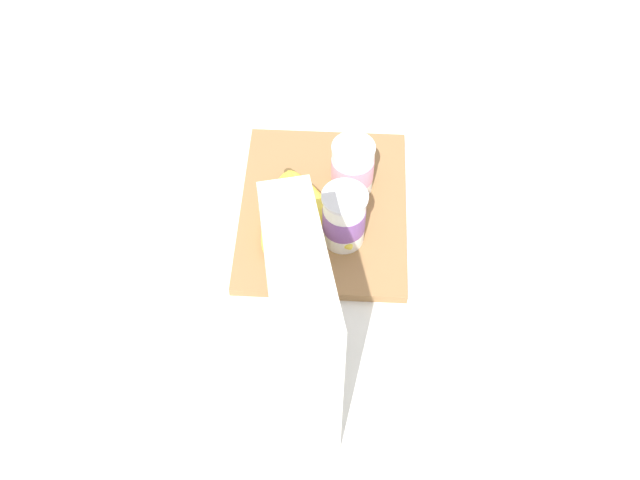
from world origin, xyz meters
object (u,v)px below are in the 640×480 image
at_px(yogurt_cup_back, 344,218).
at_px(banana_bunch, 299,212).
at_px(cutting_board, 323,209).
at_px(cereal_box, 302,327).
at_px(yogurt_cup_front, 353,167).

height_order(yogurt_cup_back, banana_bunch, yogurt_cup_back).
height_order(cutting_board, banana_bunch, banana_bunch).
xyz_separation_m(cutting_board, banana_bunch, (0.03, -0.03, 0.03)).
bearing_deg(cereal_box, yogurt_cup_front, 157.12).
bearing_deg(yogurt_cup_back, cutting_board, -151.07).
distance_m(yogurt_cup_front, yogurt_cup_back, 0.10).
bearing_deg(cereal_box, yogurt_cup_back, 155.54).
relative_size(cereal_box, yogurt_cup_back, 3.10).
bearing_deg(banana_bunch, cutting_board, 128.94).
relative_size(yogurt_cup_back, banana_bunch, 0.51).
relative_size(yogurt_cup_front, yogurt_cup_back, 0.91).
relative_size(cutting_board, yogurt_cup_back, 3.22).
height_order(cereal_box, banana_bunch, cereal_box).
bearing_deg(yogurt_cup_front, cutting_board, -44.71).
bearing_deg(yogurt_cup_front, yogurt_cup_back, -5.54).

